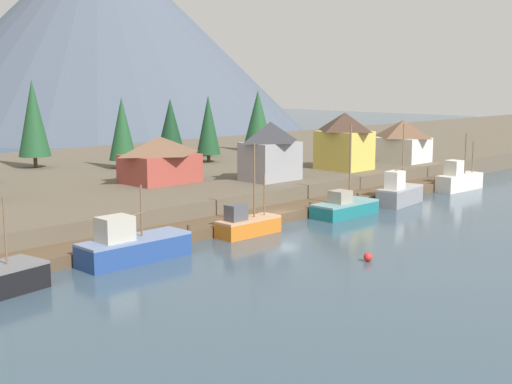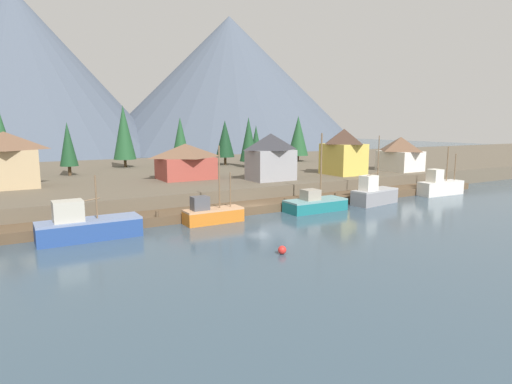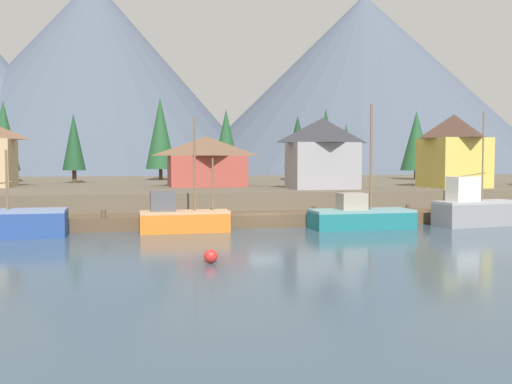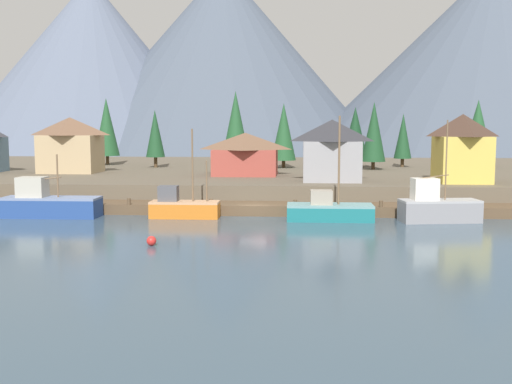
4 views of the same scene
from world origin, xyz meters
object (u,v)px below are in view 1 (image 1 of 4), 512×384
fishing_boat_blue (132,246)px  house_white (403,140)px  fishing_boat_grey (399,193)px  conifer_mid_right (122,129)px  fishing_boat_white (459,180)px  conifer_back_left (208,125)px  channel_buoy (368,257)px  house_grey (270,150)px  conifer_near_right (33,118)px  fishing_boat_orange (247,224)px  conifer_near_left (208,126)px  conifer_mid_left (258,117)px  house_yellow (344,140)px  house_red (160,159)px  fishing_boat_teal (344,207)px  conifer_centre (170,124)px

fishing_boat_blue → house_white: size_ratio=1.33×
fishing_boat_grey → conifer_mid_right: (-14.66, 32.70, 6.35)m
fishing_boat_blue → fishing_boat_white: 50.10m
conifer_back_left → channel_buoy: conifer_back_left is taller
fishing_boat_grey → house_grey: (-8.82, 11.67, 4.62)m
conifer_near_right → channel_buoy: conifer_near_right is taller
fishing_boat_orange → conifer_near_left: bearing=53.1°
fishing_boat_blue → fishing_boat_orange: fishing_boat_orange is taller
fishing_boat_white → conifer_near_left: size_ratio=0.99×
fishing_boat_grey → conifer_mid_left: (13.49, 36.08, 6.71)m
fishing_boat_orange → conifer_back_left: size_ratio=0.89×
house_yellow → conifer_mid_left: bearing=70.8°
fishing_boat_grey → conifer_mid_right: bearing=105.4°
house_red → house_white: (36.49, -7.75, 0.33)m
fishing_boat_blue → fishing_boat_grey: size_ratio=1.01×
conifer_back_left → channel_buoy: size_ratio=13.32×
fishing_boat_white → channel_buoy: size_ratio=11.00×
fishing_boat_blue → house_grey: size_ratio=1.36×
fishing_boat_teal → fishing_boat_grey: 9.61m
fishing_boat_orange → fishing_boat_grey: fishing_boat_grey is taller
fishing_boat_orange → conifer_mid_right: 33.76m
house_grey → channel_buoy: size_ratio=9.60×
conifer_near_right → house_white: bearing=-36.8°
fishing_boat_white → channel_buoy: fishing_boat_white is taller
house_red → house_yellow: 25.10m
house_yellow → conifer_near_right: bearing=133.2°
house_yellow → house_grey: (-13.89, -0.21, -0.29)m
fishing_boat_orange → house_grey: house_grey is taller
fishing_boat_teal → conifer_centre: 36.85m
conifer_mid_right → fishing_boat_white: bearing=-48.1°
channel_buoy → conifer_near_left: bearing=62.1°
house_red → house_yellow: bearing=-16.7°
conifer_back_left → fishing_boat_orange: bearing=-125.5°
house_red → channel_buoy: (-3.88, -31.61, -4.81)m
conifer_near_left → conifer_centre: bearing=178.4°
fishing_boat_white → conifer_near_right: bearing=134.0°
fishing_boat_blue → conifer_near_right: size_ratio=0.80×
fishing_boat_white → house_red: (-33.15, 18.52, 3.84)m
fishing_boat_grey → fishing_boat_teal: bearing=169.8°
conifer_centre → fishing_boat_grey: bearing=-83.4°
fishing_boat_orange → fishing_boat_white: size_ratio=1.08×
conifer_centre → fishing_boat_teal: bearing=-98.6°
conifer_near_right → channel_buoy: bearing=-90.3°
house_red → channel_buoy: house_red is taller
conifer_near_left → conifer_near_right: (-25.27, 5.42, 1.98)m
conifer_near_right → house_grey: bearing=-65.2°
fishing_boat_white → channel_buoy: bearing=-158.5°
fishing_boat_white → house_red: 38.17m
house_grey → conifer_back_left: bearing=70.2°
fishing_boat_grey → conifer_near_left: 36.42m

